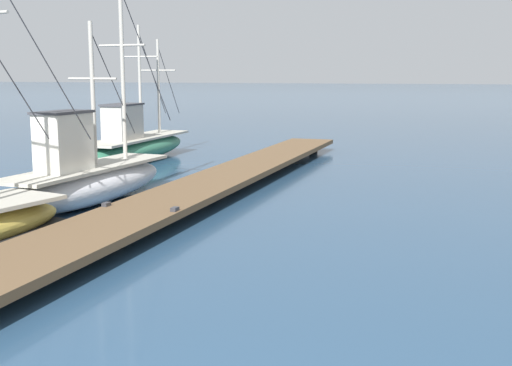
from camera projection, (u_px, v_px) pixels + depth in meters
floating_dock at (218, 180)px, 17.93m from camera, size 1.89×22.51×0.53m
fishing_boat_0 at (86, 178)px, 16.29m from camera, size 1.93×7.26×5.73m
fishing_boat_1 at (136, 144)px, 24.48m from camera, size 1.71×7.34×4.99m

